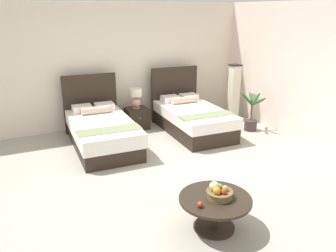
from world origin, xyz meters
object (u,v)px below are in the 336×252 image
(bed_near_window, at_px, (102,131))
(potted_palm, at_px, (251,118))
(coffee_table, at_px, (215,206))
(fruit_bowl, at_px, (219,192))
(bed_near_corner, at_px, (192,118))
(loose_apple, at_px, (200,204))
(floor_lamp_corner, at_px, (234,93))
(table_lamp, at_px, (136,97))
(nightstand, at_px, (137,118))

(bed_near_window, distance_m, potted_palm, 3.28)
(bed_near_window, relative_size, coffee_table, 2.44)
(bed_near_window, distance_m, fruit_bowl, 3.31)
(bed_near_corner, bearing_deg, loose_apple, -117.13)
(floor_lamp_corner, xyz_separation_m, potted_palm, (-0.09, -0.83, -0.40))
(table_lamp, xyz_separation_m, floor_lamp_corner, (2.35, -0.37, -0.05))
(bed_near_corner, distance_m, nightstand, 1.24)
(nightstand, height_order, table_lamp, table_lamp)
(nightstand, height_order, loose_apple, loose_apple)
(nightstand, bearing_deg, table_lamp, 90.00)
(coffee_table, height_order, floor_lamp_corner, floor_lamp_corner)
(table_lamp, bearing_deg, loose_apple, -99.63)
(fruit_bowl, bearing_deg, bed_near_window, 100.57)
(fruit_bowl, height_order, floor_lamp_corner, floor_lamp_corner)
(bed_near_window, distance_m, floor_lamp_corner, 3.37)
(loose_apple, bearing_deg, bed_near_window, 95.07)
(potted_palm, bearing_deg, table_lamp, 151.98)
(bed_near_window, distance_m, table_lamp, 1.29)
(floor_lamp_corner, height_order, potted_palm, floor_lamp_corner)
(table_lamp, relative_size, coffee_table, 0.51)
(coffee_table, relative_size, fruit_bowl, 2.71)
(table_lamp, relative_size, potted_palm, 0.50)
(bed_near_corner, relative_size, loose_apple, 30.12)
(table_lamp, xyz_separation_m, potted_palm, (2.26, -1.20, -0.45))
(bed_near_corner, bearing_deg, potted_palm, -21.04)
(fruit_bowl, bearing_deg, loose_apple, -163.55)
(table_lamp, distance_m, fruit_bowl, 4.00)
(fruit_bowl, xyz_separation_m, floor_lamp_corner, (2.73, 3.60, 0.18))
(table_lamp, bearing_deg, nightstand, -90.00)
(nightstand, bearing_deg, potted_palm, -27.63)
(bed_near_window, relative_size, nightstand, 4.43)
(loose_apple, bearing_deg, fruit_bowl, 16.45)
(fruit_bowl, relative_size, potted_palm, 0.36)
(table_lamp, distance_m, coffee_table, 4.01)
(table_lamp, bearing_deg, bed_near_window, -143.62)
(loose_apple, xyz_separation_m, floor_lamp_corner, (3.04, 3.69, 0.22))
(nightstand, xyz_separation_m, potted_palm, (2.26, -1.18, 0.04))
(coffee_table, relative_size, floor_lamp_corner, 0.65)
(fruit_bowl, relative_size, loose_apple, 4.68)
(coffee_table, bearing_deg, table_lamp, 83.94)
(floor_lamp_corner, bearing_deg, nightstand, 171.43)
(bed_near_corner, height_order, coffee_table, bed_near_corner)
(bed_near_window, bearing_deg, bed_near_corner, 0.03)
(coffee_table, bearing_deg, floor_lamp_corner, 52.39)
(loose_apple, xyz_separation_m, potted_palm, (2.95, 2.87, -0.18))
(table_lamp, bearing_deg, floor_lamp_corner, -9.04)
(nightstand, relative_size, fruit_bowl, 1.49)
(bed_near_window, distance_m, bed_near_corner, 2.01)
(bed_near_corner, relative_size, table_lamp, 4.67)
(table_lamp, bearing_deg, fruit_bowl, -95.46)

